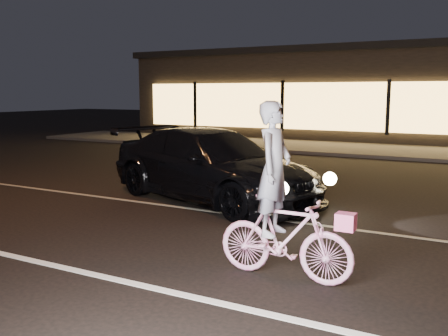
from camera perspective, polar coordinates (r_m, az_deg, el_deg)
The scene contains 7 objects.
ground at distance 7.26m, azimuth -4.14°, elevation -8.91°, with size 90.00×90.00×0.00m, color black.
lane_stripe_near at distance 6.12m, azimuth -11.88°, elevation -12.45°, with size 60.00×0.12×0.01m, color silver.
lane_stripe_far at distance 8.94m, azimuth 2.79°, elevation -5.50°, with size 60.00×0.10×0.01m, color gray.
sidewalk at distance 19.31m, azimuth 17.07°, elevation 1.93°, with size 30.00×4.00×0.12m, color #383533.
storefront at distance 25.07m, azimuth 20.02°, elevation 8.03°, with size 25.40×8.42×4.20m.
cyclist at distance 5.89m, azimuth 6.61°, elevation -5.58°, with size 1.66×0.57×2.09m.
sedan at distance 10.13m, azimuth -1.38°, elevation 0.35°, with size 5.39×3.50×1.45m.
Camera 1 is at (3.74, -5.83, 2.19)m, focal length 40.00 mm.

